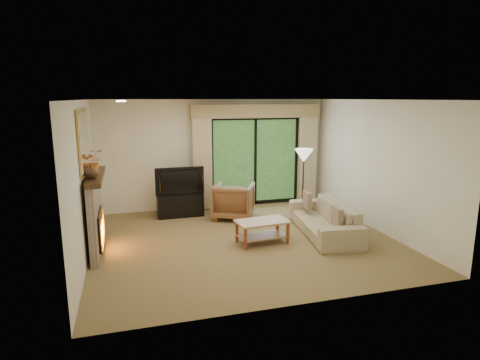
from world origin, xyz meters
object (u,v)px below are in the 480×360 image
object	(u,v)px
media_console	(180,205)
armchair	(233,201)
coffee_table	(262,232)
sofa	(324,218)

from	to	relation	value
media_console	armchair	distance (m)	1.24
media_console	coffee_table	xyz separation A→B (m)	(1.23, -2.18, -0.04)
armchair	coffee_table	size ratio (longest dim) A/B	0.91
media_console	armchair	size ratio (longest dim) A/B	1.19
coffee_table	sofa	bearing A→B (deg)	1.30
sofa	coffee_table	world-z (taller)	sofa
sofa	coffee_table	distance (m)	1.34
armchair	sofa	bearing A→B (deg)	159.21
sofa	coffee_table	bearing A→B (deg)	-75.53
armchair	media_console	bearing A→B (deg)	2.29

